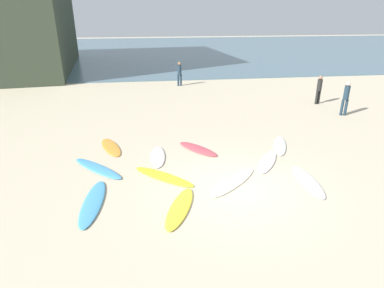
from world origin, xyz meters
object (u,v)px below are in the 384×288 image
(beachgoer_far, at_px, (346,97))
(surfboard_10, at_px, (98,168))
(surfboard_1, at_px, (164,177))
(beachgoer_mid, at_px, (179,73))
(surfboard_0, at_px, (267,161))
(surfboard_5, at_px, (280,145))
(surfboard_3, at_px, (198,149))
(surfboard_7, at_px, (158,156))
(surfboard_8, at_px, (308,181))
(surfboard_2, at_px, (93,203))
(beachgoer_near, at_px, (319,88))
(surfboard_4, at_px, (111,147))
(surfboard_9, at_px, (180,208))
(surfboard_6, at_px, (233,182))

(beachgoer_far, bearing_deg, surfboard_10, -146.50)
(surfboard_1, xyz_separation_m, beachgoer_mid, (1.92, 13.91, 0.92))
(surfboard_0, bearing_deg, surfboard_5, -95.28)
(beachgoer_mid, bearing_deg, surfboard_3, 81.92)
(surfboard_3, bearing_deg, beachgoer_mid, -129.29)
(surfboard_7, height_order, surfboard_8, surfboard_8)
(surfboard_1, distance_m, beachgoer_far, 11.33)
(surfboard_5, relative_size, surfboard_8, 0.96)
(surfboard_0, bearing_deg, surfboard_1, 40.86)
(beachgoer_mid, xyz_separation_m, beachgoer_far, (7.86, -8.29, 0.06))
(surfboard_1, relative_size, surfboard_2, 0.96)
(beachgoer_near, relative_size, beachgoer_mid, 0.98)
(surfboard_2, bearing_deg, surfboard_8, -173.17)
(surfboard_10, bearing_deg, surfboard_1, -65.37)
(surfboard_4, relative_size, surfboard_7, 1.04)
(surfboard_1, height_order, surfboard_9, surfboard_9)
(surfboard_6, height_order, beachgoer_near, beachgoer_near)
(surfboard_2, distance_m, surfboard_4, 4.11)
(surfboard_2, relative_size, surfboard_9, 1.16)
(surfboard_4, height_order, surfboard_6, surfboard_4)
(surfboard_1, xyz_separation_m, surfboard_2, (-2.12, -1.32, 0.01))
(surfboard_8, distance_m, beachgoer_near, 10.19)
(surfboard_0, height_order, surfboard_10, surfboard_10)
(surfboard_1, xyz_separation_m, surfboard_10, (-2.27, 0.90, 0.01))
(surfboard_5, xyz_separation_m, surfboard_10, (-7.14, -1.13, 0.01))
(surfboard_5, relative_size, beachgoer_mid, 1.23)
(surfboard_6, distance_m, surfboard_10, 4.76)
(surfboard_0, bearing_deg, surfboard_8, 146.84)
(surfboard_0, xyz_separation_m, surfboard_10, (-6.12, 0.25, 0.01))
(surfboard_1, bearing_deg, beachgoer_far, 161.42)
(beachgoer_far, bearing_deg, surfboard_6, -128.17)
(surfboard_1, height_order, surfboard_5, surfboard_5)
(surfboard_3, distance_m, surfboard_10, 3.95)
(surfboard_1, xyz_separation_m, surfboard_7, (-0.14, 1.63, 0.00))
(surfboard_2, bearing_deg, surfboard_1, -144.28)
(surfboard_10, relative_size, beachgoer_near, 1.50)
(surfboard_4, height_order, beachgoer_mid, beachgoer_mid)
(surfboard_4, relative_size, surfboard_10, 0.83)
(surfboard_6, xyz_separation_m, surfboard_10, (-4.50, 1.56, 0.01))
(surfboard_2, relative_size, surfboard_7, 1.28)
(surfboard_5, bearing_deg, surfboard_7, -154.12)
(surfboard_4, distance_m, beachgoer_far, 12.15)
(surfboard_9, relative_size, surfboard_10, 0.88)
(surfboard_8, bearing_deg, beachgoer_near, 63.41)
(surfboard_2, relative_size, surfboard_6, 1.05)
(surfboard_0, bearing_deg, surfboard_4, 11.10)
(surfboard_1, height_order, surfboard_4, same)
(surfboard_0, height_order, beachgoer_far, beachgoer_far)
(surfboard_1, xyz_separation_m, surfboard_4, (-1.98, 2.79, 0.00))
(surfboard_0, bearing_deg, beachgoer_far, -108.85)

